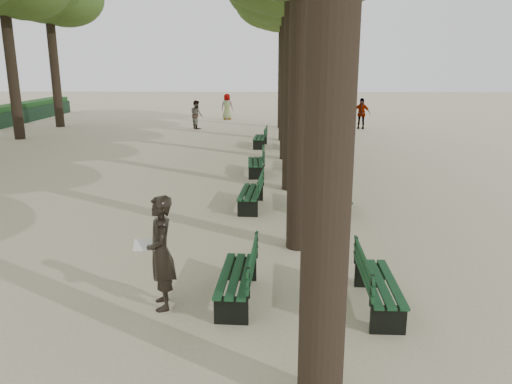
{
  "coord_description": "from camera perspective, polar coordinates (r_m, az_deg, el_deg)",
  "views": [
    {
      "loc": [
        0.93,
        -7.02,
        3.82
      ],
      "look_at": [
        0.6,
        3.0,
        1.2
      ],
      "focal_mm": 35.0,
      "sensor_mm": 36.0,
      "label": 1
    }
  ],
  "objects": [
    {
      "name": "bench_left_0",
      "position": [
        8.32,
        -2.21,
        -10.58
      ],
      "size": [
        0.65,
        1.82,
        0.92
      ],
      "color": "black",
      "rests_on": "ground"
    },
    {
      "name": "pedestrian_d",
      "position": [
        34.55,
        -3.32,
        9.71
      ],
      "size": [
        0.91,
        0.54,
        1.74
      ],
      "primitive_type": "imported",
      "rotation": [
        0.0,
        0.0,
        2.91
      ],
      "color": "#262628",
      "rests_on": "ground"
    },
    {
      "name": "pedestrian_a",
      "position": [
        29.78,
        -6.81,
        8.77
      ],
      "size": [
        0.72,
        0.86,
        1.66
      ],
      "primitive_type": "imported",
      "rotation": [
        0.0,
        0.0,
        2.14
      ],
      "color": "#262628",
      "rests_on": "ground"
    },
    {
      "name": "bench_right_1",
      "position": [
        13.31,
        9.17,
        -1.01
      ],
      "size": [
        0.62,
        1.82,
        0.92
      ],
      "color": "black",
      "rests_on": "ground"
    },
    {
      "name": "bench_left_3",
      "position": [
        23.19,
        0.47,
        5.84
      ],
      "size": [
        0.67,
        1.83,
        0.92
      ],
      "color": "black",
      "rests_on": "ground"
    },
    {
      "name": "bench_right_2",
      "position": [
        18.26,
        7.21,
        3.32
      ],
      "size": [
        0.64,
        1.82,
        0.92
      ],
      "color": "black",
      "rests_on": "ground"
    },
    {
      "name": "bench_right_0",
      "position": [
        8.29,
        13.82,
        -11.12
      ],
      "size": [
        0.6,
        1.81,
        0.92
      ],
      "color": "black",
      "rests_on": "ground"
    },
    {
      "name": "man_with_map",
      "position": [
        8.01,
        -10.82,
        -6.84
      ],
      "size": [
        0.72,
        0.81,
        1.84
      ],
      "color": "black",
      "rests_on": "ground"
    },
    {
      "name": "bench_left_1",
      "position": [
        13.38,
        -0.6,
        -0.73
      ],
      "size": [
        0.69,
        1.83,
        0.92
      ],
      "color": "black",
      "rests_on": "ground"
    },
    {
      "name": "ground",
      "position": [
        8.04,
        -5.13,
        -13.77
      ],
      "size": [
        120.0,
        120.0,
        0.0
      ],
      "primitive_type": "plane",
      "color": "beige",
      "rests_on": "ground"
    },
    {
      "name": "pedestrian_c",
      "position": [
        30.24,
        11.92,
        8.77
      ],
      "size": [
        1.1,
        0.59,
        1.79
      ],
      "primitive_type": "imported",
      "rotation": [
        0.0,
        0.0,
        6.05
      ],
      "color": "#262628",
      "rests_on": "ground"
    },
    {
      "name": "bench_right_3",
      "position": [
        22.55,
        6.22,
        5.5
      ],
      "size": [
        0.61,
        1.81,
        0.92
      ],
      "color": "black",
      "rests_on": "ground"
    },
    {
      "name": "bench_left_2",
      "position": [
        17.41,
        -0.01,
        2.89
      ],
      "size": [
        0.65,
        1.82,
        0.92
      ],
      "color": "black",
      "rests_on": "ground"
    },
    {
      "name": "pedestrian_b",
      "position": [
        34.66,
        7.75,
        9.46
      ],
      "size": [
        0.75,
        1.02,
        1.54
      ],
      "primitive_type": "imported",
      "rotation": [
        0.0,
        0.0,
        1.06
      ],
      "color": "#262628",
      "rests_on": "ground"
    }
  ]
}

